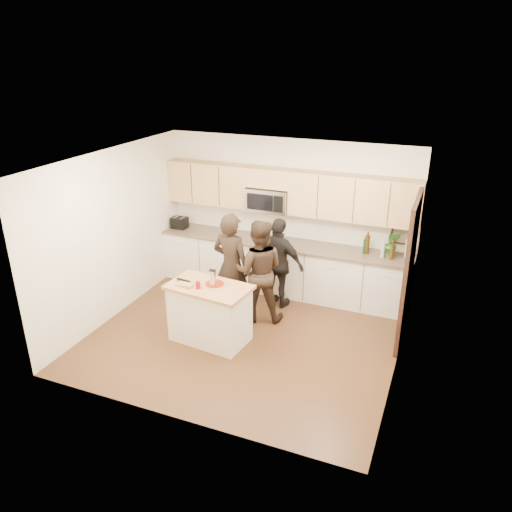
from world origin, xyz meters
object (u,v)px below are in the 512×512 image
at_px(toaster, 180,223).
at_px(woman_center, 258,271).
at_px(island, 210,313).
at_px(woman_right, 279,263).
at_px(woman_left, 231,267).

height_order(toaster, woman_center, woman_center).
relative_size(toaster, woman_center, 0.17).
bearing_deg(island, toaster, 135.88).
bearing_deg(toaster, island, -50.46).
xyz_separation_m(toaster, woman_right, (2.19, -0.54, -0.26)).
bearing_deg(woman_center, island, 47.72).
distance_m(island, woman_right, 1.56).
relative_size(island, woman_right, 0.81).
distance_m(island, woman_left, 0.89).
relative_size(island, woman_left, 0.72).
bearing_deg(woman_right, woman_center, 85.99).
height_order(island, woman_right, woman_right).
distance_m(toaster, woman_right, 2.27).
distance_m(woman_left, woman_right, 0.86).
height_order(island, toaster, toaster).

